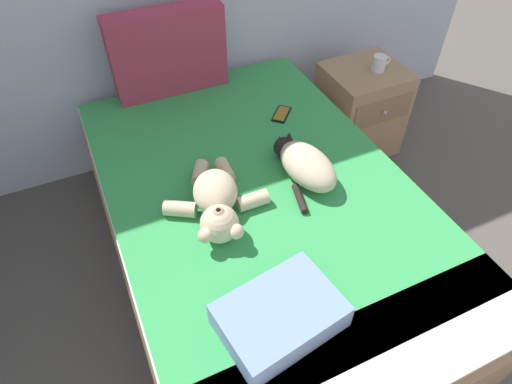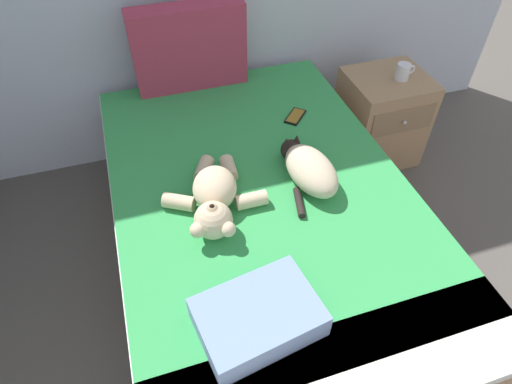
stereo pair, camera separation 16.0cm
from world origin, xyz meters
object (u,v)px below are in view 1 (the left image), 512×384
Objects in this scene: patterned_cushion at (168,52)px; cat at (305,164)px; cell_phone at (282,114)px; bed at (260,227)px; teddy_bear at (217,201)px; throw_pillow at (280,316)px; nightstand at (359,110)px; mug at (379,63)px.

patterned_cushion reaches higher than cat.
cat is 2.76× the size of cell_phone.
teddy_bear reaches higher than bed.
cat reaches higher than bed.
throw_pillow is at bearing -93.84° from patterned_cushion.
throw_pillow is at bearing -117.29° from cell_phone.
nightstand is (0.67, 0.16, -0.27)m from cell_phone.
throw_pillow reaches higher than cell_phone.
patterned_cushion reaches higher than mug.
nightstand is at bearing 152.72° from mug.
cat is at bearing -144.35° from mug.
teddy_bear is (-0.45, -0.05, 0.00)m from cat.
teddy_bear is at bearing -153.09° from mug.
throw_pillow is (-0.22, -0.64, 0.34)m from bed.
mug is at bearing 10.56° from cell_phone.
throw_pillow reaches higher than nightstand.
cat is at bearing -104.73° from cell_phone.
patterned_cushion reaches higher than teddy_bear.
teddy_bear is at bearing 91.00° from throw_pillow.
bed is at bearing 16.64° from teddy_bear.
throw_pillow is at bearing -136.40° from mug.
mug is at bearing 28.95° from bed.
patterned_cushion is at bearing 109.00° from cat.
teddy_bear is 1.31× the size of throw_pillow.
teddy_bear is 1.45m from nightstand.
nightstand is at bearing 38.77° from cat.
cell_phone is (0.34, 0.45, 0.29)m from bed.
teddy_bear is 0.78m from cell_phone.
patterned_cushion is (-0.12, 0.94, 0.51)m from bed.
bed is 1.18m from nightstand.
teddy_bear is 3.34× the size of cell_phone.
nightstand is (1.12, -0.33, -0.50)m from patterned_cushion.
cat reaches higher than throw_pillow.
teddy_bear is (-0.23, -0.07, 0.35)m from bed.
cat is 1.09× the size of throw_pillow.
bed is at bearing -82.97° from patterned_cushion.
bed is 4.79× the size of cat.
throw_pillow is 1.78m from nightstand.
nightstand is (0.79, 0.64, -0.34)m from cat.
mug reaches higher than bed.
patterned_cushion is at bearing 163.25° from mug.
cell_phone is 1.31× the size of mug.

